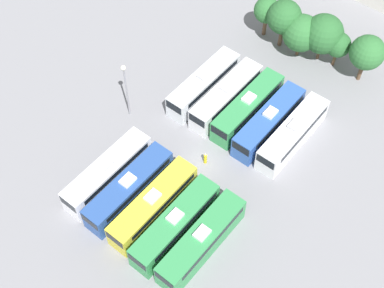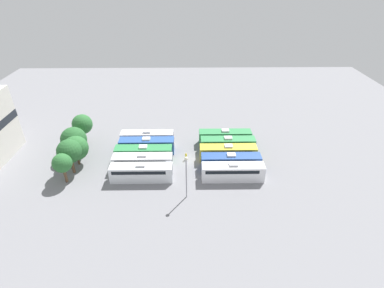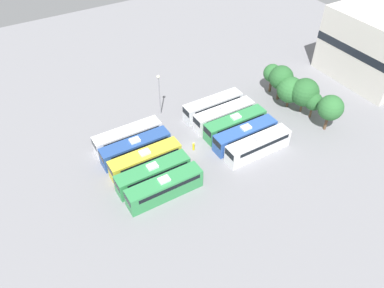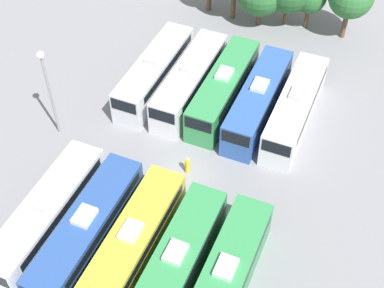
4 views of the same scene
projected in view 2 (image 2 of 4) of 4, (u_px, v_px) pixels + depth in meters
name	position (u px, v px, depth m)	size (l,w,h in m)	color
ground_plane	(187.00, 160.00, 61.39)	(130.44, 130.44, 0.00)	gray
bus_0	(233.00, 172.00, 55.04)	(2.62, 11.47, 3.51)	white
bus_1	(231.00, 162.00, 57.81)	(2.62, 11.47, 3.51)	#284C93
bus_2	(228.00, 153.00, 60.65)	(2.62, 11.47, 3.51)	gold
bus_3	(228.00, 144.00, 63.46)	(2.62, 11.47, 3.51)	#338C4C
bus_4	(225.00, 137.00, 66.22)	(2.62, 11.47, 3.51)	#338C4C
bus_5	(141.00, 172.00, 54.87)	(2.62, 11.47, 3.51)	silver
bus_6	(143.00, 162.00, 57.74)	(2.62, 11.47, 3.51)	silver
bus_7	(144.00, 153.00, 60.36)	(2.62, 11.47, 3.51)	#338C4C
bus_8	(147.00, 145.00, 63.12)	(2.62, 11.47, 3.51)	#2D56A8
bus_9	(147.00, 138.00, 65.81)	(2.62, 11.47, 3.51)	silver
worker_person	(186.00, 156.00, 61.22)	(0.36, 0.36, 1.62)	gold
light_pole	(186.00, 171.00, 48.81)	(0.60, 0.60, 8.21)	gray
tree_0	(62.00, 163.00, 53.22)	(3.51, 3.51, 5.89)	brown
tree_1	(69.00, 151.00, 55.35)	(4.53, 4.53, 7.06)	brown
tree_2	(76.00, 148.00, 58.31)	(4.89, 4.89, 6.17)	brown
tree_3	(74.00, 140.00, 60.19)	(5.16, 5.16, 6.80)	brown
tree_4	(77.00, 138.00, 62.47)	(3.23, 3.23, 5.10)	brown
tree_5	(82.00, 124.00, 65.18)	(4.37, 4.37, 6.81)	brown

